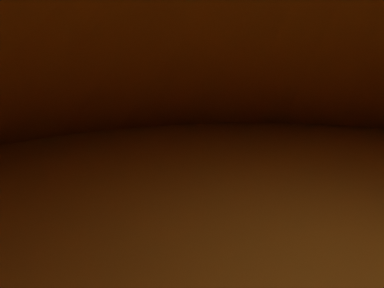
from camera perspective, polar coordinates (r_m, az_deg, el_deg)
name	(u,v)px	position (r m, az deg, el deg)	size (l,w,h in m)	color
umbrella_second	(168,30)	(3.82, -3.81, 17.77)	(2.17, 2.17, 2.77)	#4C4C51
lounger_second_shoreside	(222,192)	(5.34, 4.83, -7.62)	(1.47, 0.80, 0.58)	yellow
lounger_second_inland	(300,268)	(3.69, 16.85, -18.38)	(1.47, 0.59, 0.65)	white
umbrella_third	(145,46)	(6.80, -7.45, 15.29)	(2.53, 2.53, 2.79)	olive
lounger_third_shoreside	(185,142)	(8.42, -1.07, 0.28)	(1.31, 0.67, 0.50)	white
umbrella_farthest	(111,48)	(10.32, -12.85, 14.72)	(2.01, 2.01, 2.74)	silver
lounger_farthest_shoreside	(131,119)	(11.56, -9.66, 3.97)	(1.52, 0.91, 0.55)	yellow
lounger_farthest_inland	(150,130)	(9.59, -6.78, 2.23)	(1.33, 0.81, 0.62)	yellow
person_walking_near	(235,86)	(13.70, 6.87, 9.21)	(0.38, 0.42, 1.79)	silver
beach_ball	(1,261)	(4.47, -28.19, -16.15)	(0.28, 0.28, 0.28)	yellow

